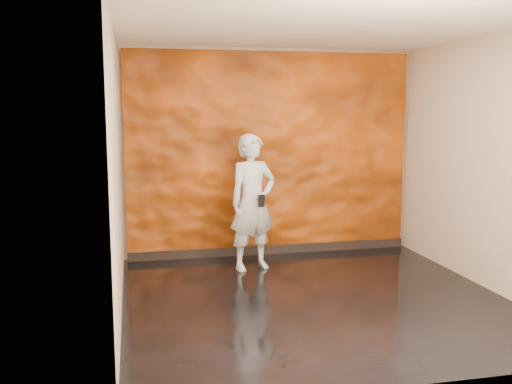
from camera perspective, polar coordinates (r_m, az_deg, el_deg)
name	(u,v)px	position (r m, az deg, el deg)	size (l,w,h in m)	color
room	(316,168)	(5.90, 6.05, 2.45)	(4.02, 4.02, 2.81)	black
feature_wall	(271,154)	(7.78, 1.49, 3.78)	(3.90, 0.06, 2.75)	#DA5709
baseboard	(271,249)	(7.96, 1.52, -5.76)	(3.90, 0.04, 0.12)	black
man	(253,202)	(7.07, -0.33, -1.05)	(0.62, 0.41, 1.69)	#9298A0
phone	(261,201)	(6.84, 0.55, -0.88)	(0.08, 0.02, 0.15)	black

